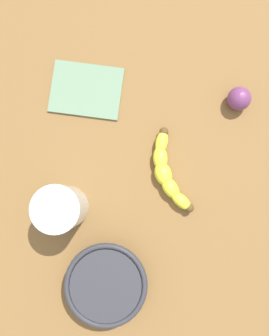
{
  "coord_description": "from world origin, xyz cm",
  "views": [
    {
      "loc": [
        -1.25,
        2.77,
        76.37
      ],
      "look_at": [
        -0.19,
        -2.63,
        5.0
      ],
      "focal_mm": 36.34,
      "sensor_mm": 36.0,
      "label": 1
    }
  ],
  "objects_px": {
    "banana": "(167,173)",
    "plum_fruit": "(239,99)",
    "smoothie_glass": "(62,208)",
    "ceramic_bowl": "(106,283)"
  },
  "relations": [
    {
      "from": "banana",
      "to": "ceramic_bowl",
      "type": "xyz_separation_m",
      "value": [
        0.08,
        0.25,
        0.01
      ]
    },
    {
      "from": "plum_fruit",
      "to": "smoothie_glass",
      "type": "bearing_deg",
      "value": 43.24
    },
    {
      "from": "smoothie_glass",
      "to": "plum_fruit",
      "type": "xyz_separation_m",
      "value": [
        -0.32,
        -0.3,
        -0.03
      ]
    },
    {
      "from": "banana",
      "to": "plum_fruit",
      "type": "relative_size",
      "value": 3.4
    },
    {
      "from": "banana",
      "to": "ceramic_bowl",
      "type": "bearing_deg",
      "value": -47.1
    },
    {
      "from": "banana",
      "to": "smoothie_glass",
      "type": "xyz_separation_m",
      "value": [
        0.19,
        0.11,
        0.04
      ]
    },
    {
      "from": "ceramic_bowl",
      "to": "plum_fruit",
      "type": "xyz_separation_m",
      "value": [
        -0.2,
        -0.43,
        -0.01
      ]
    },
    {
      "from": "banana",
      "to": "plum_fruit",
      "type": "bearing_deg",
      "value": 117.72
    },
    {
      "from": "banana",
      "to": "smoothie_glass",
      "type": "bearing_deg",
      "value": -89.08
    },
    {
      "from": "plum_fruit",
      "to": "banana",
      "type": "bearing_deg",
      "value": 56.78
    }
  ]
}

